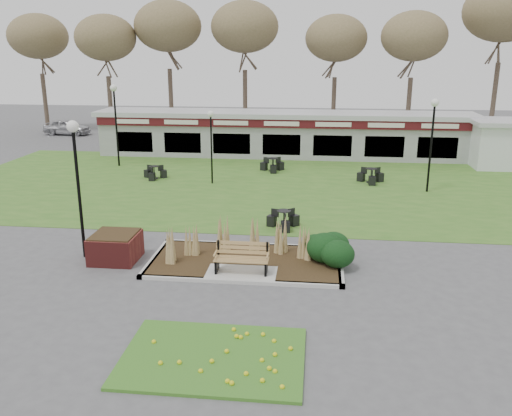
# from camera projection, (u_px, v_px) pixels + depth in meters

# --- Properties ---
(ground) EXTENTS (100.00, 100.00, 0.00)m
(ground) POSITION_uv_depth(u_px,v_px,m) (241.00, 278.00, 16.90)
(ground) COLOR #515154
(ground) RESTS_ON ground
(lawn) EXTENTS (34.00, 16.00, 0.02)m
(lawn) POSITION_uv_depth(u_px,v_px,m) (273.00, 185.00, 28.33)
(lawn) COLOR #376A21
(lawn) RESTS_ON ground
(flower_bed) EXTENTS (4.20, 3.00, 0.16)m
(flower_bed) POSITION_uv_depth(u_px,v_px,m) (213.00, 356.00, 12.50)
(flower_bed) COLOR #327521
(flower_bed) RESTS_ON ground
(planting_bed) EXTENTS (6.75, 3.40, 1.27)m
(planting_bed) POSITION_uv_depth(u_px,v_px,m) (284.00, 253.00, 17.94)
(planting_bed) COLOR black
(planting_bed) RESTS_ON ground
(park_bench) EXTENTS (1.70, 0.66, 0.93)m
(park_bench) POSITION_uv_depth(u_px,v_px,m) (242.00, 257.00, 16.97)
(park_bench) COLOR #A38949
(park_bench) RESTS_ON ground
(brick_planter) EXTENTS (1.50, 1.50, 0.95)m
(brick_planter) POSITION_uv_depth(u_px,v_px,m) (115.00, 247.00, 18.19)
(brick_planter) COLOR maroon
(brick_planter) RESTS_ON ground
(food_pavilion) EXTENTS (24.60, 3.40, 2.90)m
(food_pavilion) POSITION_uv_depth(u_px,v_px,m) (283.00, 134.00, 35.49)
(food_pavilion) COLOR gray
(food_pavilion) RESTS_ON ground
(service_hut) EXTENTS (4.40, 3.40, 2.83)m
(service_hut) POSITION_uv_depth(u_px,v_px,m) (507.00, 143.00, 32.18)
(service_hut) COLOR silver
(service_hut) RESTS_ON ground
(tree_backdrop) EXTENTS (47.24, 5.24, 10.36)m
(tree_backdrop) POSITION_uv_depth(u_px,v_px,m) (291.00, 28.00, 41.19)
(tree_backdrop) COLOR #47382B
(tree_backdrop) RESTS_ON ground
(lamp_post_mid_left) EXTENTS (0.39, 0.39, 4.67)m
(lamp_post_mid_left) POSITION_uv_depth(u_px,v_px,m) (76.00, 159.00, 17.66)
(lamp_post_mid_left) COLOR black
(lamp_post_mid_left) RESTS_ON ground
(lamp_post_mid_right) EXTENTS (0.32, 0.32, 3.82)m
(lamp_post_mid_right) POSITION_uv_depth(u_px,v_px,m) (211.00, 131.00, 27.83)
(lamp_post_mid_right) COLOR black
(lamp_post_mid_right) RESTS_ON ground
(lamp_post_far_right) EXTENTS (0.38, 0.38, 4.58)m
(lamp_post_far_right) POSITION_uv_depth(u_px,v_px,m) (433.00, 125.00, 26.01)
(lamp_post_far_right) COLOR black
(lamp_post_far_right) RESTS_ON ground
(lamp_post_far_left) EXTENTS (0.40, 0.40, 4.85)m
(lamp_post_far_left) POSITION_uv_depth(u_px,v_px,m) (115.00, 107.00, 31.87)
(lamp_post_far_left) COLOR black
(lamp_post_far_left) RESTS_ON ground
(bistro_set_a) EXTENTS (1.31, 1.15, 0.69)m
(bistro_set_a) POSITION_uv_depth(u_px,v_px,m) (154.00, 174.00, 29.57)
(bistro_set_a) COLOR black
(bistro_set_a) RESTS_ON ground
(bistro_set_b) EXTENTS (1.41, 1.34, 0.76)m
(bistro_set_b) POSITION_uv_depth(u_px,v_px,m) (272.00, 167.00, 31.35)
(bistro_set_b) COLOR black
(bistro_set_b) RESTS_ON ground
(bistro_set_c) EXTENTS (1.32, 1.27, 0.72)m
(bistro_set_c) POSITION_uv_depth(u_px,v_px,m) (284.00, 222.00, 21.48)
(bistro_set_c) COLOR black
(bistro_set_c) RESTS_ON ground
(bistro_set_d) EXTENTS (1.45, 1.27, 0.77)m
(bistro_set_d) POSITION_uv_depth(u_px,v_px,m) (371.00, 178.00, 28.67)
(bistro_set_d) COLOR black
(bistro_set_d) RESTS_ON ground
(car_silver) EXTENTS (3.86, 1.81, 1.28)m
(car_silver) POSITION_uv_depth(u_px,v_px,m) (67.00, 127.00, 44.40)
(car_silver) COLOR #AFAEB3
(car_silver) RESTS_ON ground
(car_black) EXTENTS (4.95, 3.31, 1.54)m
(car_black) POSITION_uv_depth(u_px,v_px,m) (169.00, 140.00, 37.55)
(car_black) COLOR black
(car_black) RESTS_ON ground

